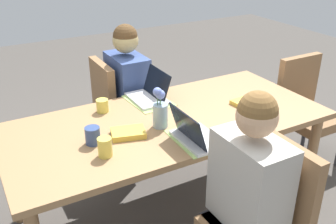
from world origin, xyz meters
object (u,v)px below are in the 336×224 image
at_px(chair_head_left_right_near, 305,106).
at_px(laptop_near_left_near, 150,94).
at_px(coffee_mug_near_right, 102,106).
at_px(coffee_mug_centre_left, 93,136).
at_px(person_near_left_near, 129,105).
at_px(laptop_far_left_mid, 195,135).
at_px(book_blue_cover, 247,102).
at_px(chair_far_left_mid, 265,216).
at_px(person_far_left_mid, 247,209).
at_px(dining_table, 168,129).
at_px(flower_vase, 160,110).
at_px(coffee_mug_near_left, 105,147).
at_px(book_red_cover, 128,133).
at_px(chair_near_left_near, 118,107).

distance_m(chair_head_left_right_near, laptop_near_left_near, 1.37).
relative_size(coffee_mug_near_right, coffee_mug_centre_left, 0.85).
bearing_deg(person_near_left_near, laptop_far_left_mid, 87.61).
height_order(laptop_near_left_near, book_blue_cover, laptop_near_left_near).
relative_size(person_near_left_near, chair_far_left_mid, 1.33).
height_order(person_far_left_mid, laptop_far_left_mid, person_far_left_mid).
xyz_separation_m(dining_table, coffee_mug_centre_left, (0.53, 0.06, 0.12)).
bearing_deg(chair_far_left_mid, coffee_mug_near_right, -68.40).
distance_m(person_far_left_mid, flower_vase, 0.78).
bearing_deg(book_blue_cover, flower_vase, -6.50).
relative_size(person_near_left_near, coffee_mug_near_left, 10.93).
relative_size(coffee_mug_near_right, book_red_cover, 0.44).
bearing_deg(chair_near_left_near, laptop_near_left_near, 99.42).
bearing_deg(laptop_near_left_near, chair_head_left_right_near, 167.58).
distance_m(flower_vase, laptop_far_left_mid, 0.29).
relative_size(coffee_mug_near_left, coffee_mug_centre_left, 1.06).
relative_size(dining_table, person_far_left_mid, 1.75).
bearing_deg(person_near_left_near, coffee_mug_centre_left, 54.64).
bearing_deg(laptop_near_left_near, coffee_mug_near_left, 45.05).
xyz_separation_m(person_near_left_near, coffee_mug_near_left, (0.55, 0.96, 0.26)).
bearing_deg(flower_vase, coffee_mug_near_left, 20.42).
xyz_separation_m(flower_vase, book_blue_cover, (-0.69, 0.00, -0.10)).
height_order(person_far_left_mid, laptop_near_left_near, person_far_left_mid).
height_order(chair_head_left_right_near, coffee_mug_near_left, chair_head_left_right_near).
relative_size(flower_vase, laptop_far_left_mid, 0.83).
height_order(dining_table, flower_vase, flower_vase).
relative_size(person_near_left_near, book_red_cover, 5.97).
bearing_deg(person_near_left_near, coffee_mug_near_left, 60.02).
bearing_deg(book_red_cover, laptop_near_left_near, -115.12).
relative_size(flower_vase, coffee_mug_near_right, 3.03).
relative_size(laptop_near_left_near, coffee_mug_near_right, 3.66).
bearing_deg(book_red_cover, person_near_left_near, -97.72).
distance_m(dining_table, chair_far_left_mid, 0.85).
height_order(flower_vase, coffee_mug_near_left, flower_vase).
relative_size(chair_far_left_mid, laptop_near_left_near, 2.81).
height_order(person_near_left_near, chair_head_left_right_near, person_near_left_near).
bearing_deg(coffee_mug_near_right, laptop_near_left_near, -176.41).
xyz_separation_m(chair_far_left_mid, coffee_mug_near_right, (0.45, -1.14, 0.27)).
relative_size(person_far_left_mid, laptop_far_left_mid, 3.73).
bearing_deg(chair_head_left_right_near, coffee_mug_centre_left, 3.31).
relative_size(chair_head_left_right_near, coffee_mug_centre_left, 8.72).
distance_m(chair_far_left_mid, book_blue_cover, 0.93).
xyz_separation_m(coffee_mug_centre_left, book_red_cover, (-0.21, 0.01, -0.03)).
bearing_deg(book_blue_cover, coffee_mug_centre_left, -6.64).
relative_size(person_far_left_mid, coffee_mug_near_left, 10.93).
bearing_deg(book_blue_cover, coffee_mug_near_left, 1.57).
bearing_deg(chair_far_left_mid, chair_near_left_near, -84.55).
bearing_deg(coffee_mug_near_right, coffee_mug_centre_left, 62.08).
height_order(chair_near_left_near, coffee_mug_near_left, chair_near_left_near).
bearing_deg(flower_vase, coffee_mug_near_right, -57.63).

